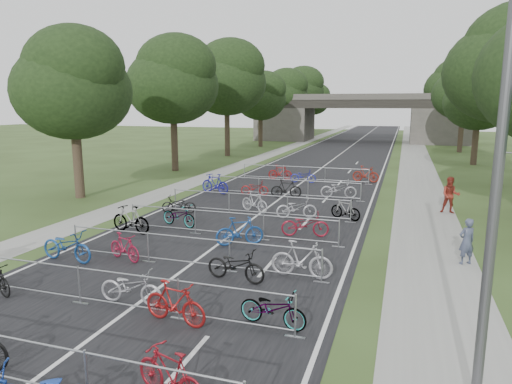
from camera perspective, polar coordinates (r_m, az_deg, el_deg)
road at (r=56.89m, az=11.11°, el=5.12°), size 11.00×140.00×0.01m
sidewalk_right at (r=56.50m, az=19.20°, el=4.68°), size 3.00×140.00×0.01m
sidewalk_left at (r=58.27m, az=3.74°, el=5.43°), size 2.00×140.00×0.01m
lane_markings at (r=56.89m, az=11.10°, el=5.11°), size 0.12×140.00×0.00m
overpass_bridge at (r=71.57m, az=12.71°, el=9.02°), size 31.00×8.00×7.05m
lamppost at (r=8.44m, az=28.15°, el=1.53°), size 0.61×0.65×8.21m
tree_left_0 at (r=28.69m, az=-21.91°, el=12.12°), size 6.72×6.72×10.25m
tree_left_1 at (r=38.74m, az=-10.32°, el=13.38°), size 7.56×7.56×11.53m
tree_right_1 at (r=34.81m, az=29.27°, el=13.51°), size 8.18×8.18×12.47m
tree_left_2 at (r=49.68m, az=-3.61°, el=13.87°), size 8.40×8.40×12.81m
tree_right_2 at (r=46.57m, az=26.24°, el=10.33°), size 6.16×6.16×9.39m
tree_left_3 at (r=60.94m, az=0.65°, el=11.79°), size 6.72×6.72×10.25m
tree_right_3 at (r=58.50m, az=24.70°, el=11.29°), size 7.17×7.17×10.93m
tree_left_4 at (r=72.50m, az=3.55°, el=12.26°), size 7.56×7.56×11.53m
tree_right_4 at (r=70.47m, az=23.67°, el=11.92°), size 8.18×8.18×12.47m
tree_left_5 at (r=84.18m, az=5.66°, el=12.58°), size 8.40×8.40×12.81m
tree_right_5 at (r=82.39m, az=22.79°, el=10.33°), size 6.16×6.16×9.39m
tree_left_6 at (r=95.90m, az=7.22°, el=11.35°), size 6.72×6.72×10.25m
tree_right_6 at (r=94.37m, az=22.27°, el=10.92°), size 7.17×7.17×10.93m
barrier_row_0 at (r=10.46m, az=-27.38°, el=-18.49°), size 9.70×0.08×1.10m
barrier_row_1 at (r=12.92m, az=-15.82°, el=-11.94°), size 9.70×0.08×1.10m
barrier_row_2 at (r=15.83m, az=-8.54°, el=-7.37°), size 9.70×0.08×1.10m
barrier_row_3 at (r=19.16m, az=-3.47°, el=-4.05°), size 9.70×0.08×1.10m
barrier_row_4 at (r=22.82m, az=0.21°, el=-1.60°), size 9.70×0.08×1.10m
barrier_row_5 at (r=27.53m, az=3.39°, el=0.53°), size 9.70×0.08×1.10m
barrier_row_6 at (r=33.30m, az=6.02°, el=2.28°), size 9.70×0.08×1.10m
bike_3 at (r=9.25m, az=-10.63°, el=-21.57°), size 1.82×1.02×1.06m
bike_5 at (r=13.35m, az=-15.36°, el=-11.41°), size 1.90×0.74×0.98m
bike_6 at (r=11.97m, az=-10.09°, el=-13.52°), size 1.91×0.83×1.11m
bike_7 at (r=11.71m, az=2.13°, el=-14.39°), size 1.87×0.88×0.94m
bike_8 at (r=17.50m, az=-22.55°, el=-6.26°), size 2.20×0.93×1.13m
bike_9 at (r=16.95m, az=-16.13°, el=-6.64°), size 1.70×1.01×0.99m
bike_10 at (r=14.46m, az=-2.54°, el=-9.14°), size 2.06×0.94×1.04m
bike_11 at (r=14.76m, az=5.73°, el=-8.41°), size 2.03×0.61×1.21m
bike_12 at (r=20.41m, az=-15.38°, el=-3.33°), size 2.07×0.89×1.21m
bike_13 at (r=21.07m, az=-9.60°, el=-2.91°), size 2.05×1.19×1.02m
bike_14 at (r=17.99m, az=-2.06°, el=-4.94°), size 1.92×1.44×1.15m
bike_15 at (r=19.29m, az=6.15°, el=-4.06°), size 2.09×1.10×1.05m
bike_16 at (r=23.59m, az=-9.65°, el=-1.57°), size 1.84×1.06×0.92m
bike_17 at (r=23.51m, az=-0.19°, el=-1.26°), size 1.83×1.22×1.07m
bike_18 at (r=22.32m, az=5.08°, el=-2.00°), size 2.09×1.34×1.04m
bike_19 at (r=22.39m, az=11.12°, el=-2.17°), size 1.70×1.18×1.00m
bike_20 at (r=28.58m, az=-5.15°, el=1.04°), size 2.16×1.13×1.25m
bike_21 at (r=27.95m, az=-0.16°, el=0.50°), size 1.78×0.87×0.90m
bike_22 at (r=27.23m, az=3.79°, el=0.41°), size 1.89×0.88×1.10m
bike_23 at (r=27.48m, az=10.28°, el=0.37°), size 2.21×1.11×1.11m
bike_25 at (r=33.89m, az=3.03°, el=2.46°), size 1.81×0.54×1.08m
bike_26 at (r=32.66m, az=5.91°, el=1.99°), size 1.87×0.80×0.96m
bike_27 at (r=33.67m, az=13.55°, el=2.19°), size 2.00×0.94×1.16m
pedestrian_a at (r=17.43m, az=24.84°, el=-5.65°), size 0.71×0.64×1.63m
pedestrian_b at (r=25.21m, az=23.13°, el=-0.39°), size 0.94×0.74×1.87m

